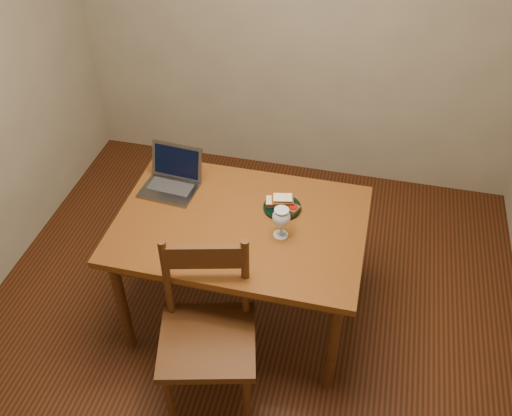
% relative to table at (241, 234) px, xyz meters
% --- Properties ---
extents(floor, '(3.20, 3.20, 0.02)m').
position_rel_table_xyz_m(floor, '(0.05, -0.09, -0.66)').
color(floor, black).
rests_on(floor, ground).
extents(back_wall, '(3.20, 0.02, 2.60)m').
position_rel_table_xyz_m(back_wall, '(0.05, 1.52, 0.65)').
color(back_wall, gray).
rests_on(back_wall, floor).
extents(table, '(1.30, 0.90, 0.74)m').
position_rel_table_xyz_m(table, '(0.00, 0.00, 0.00)').
color(table, '#47270B').
rests_on(table, floor).
extents(chair, '(0.55, 0.54, 0.49)m').
position_rel_table_xyz_m(chair, '(-0.03, -0.55, -0.12)').
color(chair, '#351E0B').
rests_on(chair, floor).
extents(plate, '(0.20, 0.20, 0.02)m').
position_rel_table_xyz_m(plate, '(0.19, 0.15, 0.09)').
color(plate, black).
rests_on(plate, table).
extents(sandwich_cheese, '(0.12, 0.08, 0.04)m').
position_rel_table_xyz_m(sandwich_cheese, '(0.16, 0.16, 0.12)').
color(sandwich_cheese, '#381E0C').
rests_on(sandwich_cheese, plate).
extents(sandwich_tomato, '(0.13, 0.10, 0.03)m').
position_rel_table_xyz_m(sandwich_tomato, '(0.23, 0.14, 0.12)').
color(sandwich_tomato, '#381E0C').
rests_on(sandwich_tomato, plate).
extents(sandwich_top, '(0.13, 0.10, 0.04)m').
position_rel_table_xyz_m(sandwich_top, '(0.19, 0.16, 0.14)').
color(sandwich_top, '#381E0C').
rests_on(sandwich_top, plate).
extents(milk_glass, '(0.09, 0.09, 0.18)m').
position_rel_table_xyz_m(milk_glass, '(0.23, -0.05, 0.17)').
color(milk_glass, white).
rests_on(milk_glass, table).
extents(laptop, '(0.32, 0.30, 0.22)m').
position_rel_table_xyz_m(laptop, '(-0.44, 0.21, 0.14)').
color(laptop, slate).
rests_on(laptop, table).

